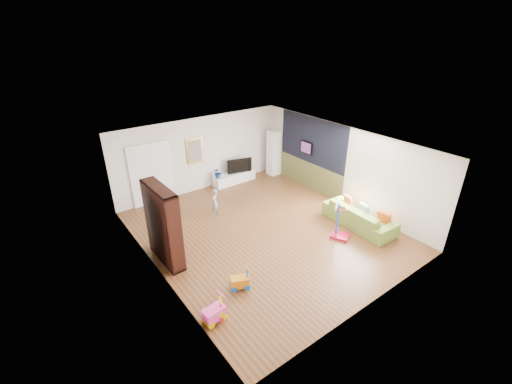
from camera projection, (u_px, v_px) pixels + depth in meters
floor at (264, 231)px, 10.27m from camera, size 6.50×7.50×0.00m
ceiling at (265, 145)px, 9.08m from camera, size 6.50×7.50×0.00m
wall_back at (201, 154)px, 12.38m from camera, size 6.50×0.00×2.70m
wall_front at (377, 255)px, 6.98m from camera, size 6.50×0.00×2.70m
wall_left at (154, 227)px, 7.94m from camera, size 0.00×7.50×2.70m
wall_right at (341, 165)px, 11.42m from camera, size 0.00×7.50×2.70m
navy_accent at (312, 141)px, 12.19m from camera, size 0.01×3.20×1.70m
olive_wainscot at (309, 175)px, 12.79m from camera, size 0.01×3.20×1.00m
doorway at (152, 175)px, 11.46m from camera, size 1.45×0.06×2.10m
painting_back at (195, 151)px, 12.13m from camera, size 0.62×0.06×0.92m
artwork_right at (306, 148)px, 12.44m from camera, size 0.04×0.56×0.46m
media_console at (234, 178)px, 13.33m from camera, size 1.75×0.47×0.41m
tall_cabinet at (274, 153)px, 13.79m from camera, size 0.43×0.43×1.84m
bookshelf at (163, 225)px, 8.58m from camera, size 0.41×1.45×2.11m
sofa at (359, 216)px, 10.41m from camera, size 0.99×2.32×0.67m
basketball_hoop at (342, 220)px, 9.70m from camera, size 0.59×0.63×1.21m
ride_on_yellow at (213, 311)px, 7.07m from camera, size 0.45×0.36×0.52m
ride_on_orange at (240, 278)px, 7.93m from camera, size 0.50×0.41×0.57m
ride_on_pink at (214, 310)px, 7.03m from camera, size 0.50×0.34×0.62m
child at (215, 202)px, 10.98m from camera, size 0.39×0.37×0.90m
tv at (239, 165)px, 13.23m from camera, size 0.99×0.36×0.57m
vase_plant at (218, 173)px, 12.75m from camera, size 0.44×0.41×0.41m
pillow_left at (384, 218)px, 9.95m from camera, size 0.16×0.40×0.39m
pillow_center at (364, 209)px, 10.42m from camera, size 0.15×0.35×0.34m
pillow_right at (349, 201)px, 10.90m from camera, size 0.17×0.37×0.36m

